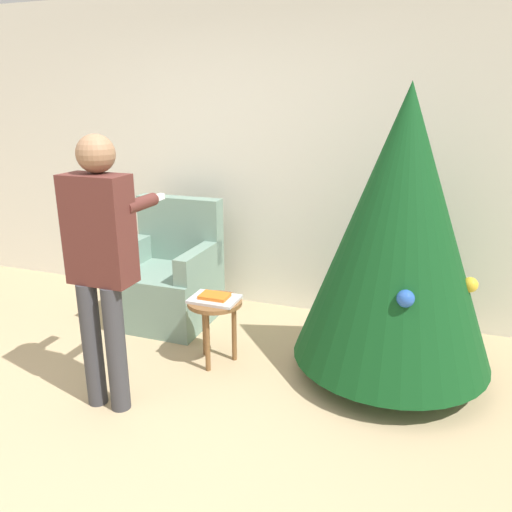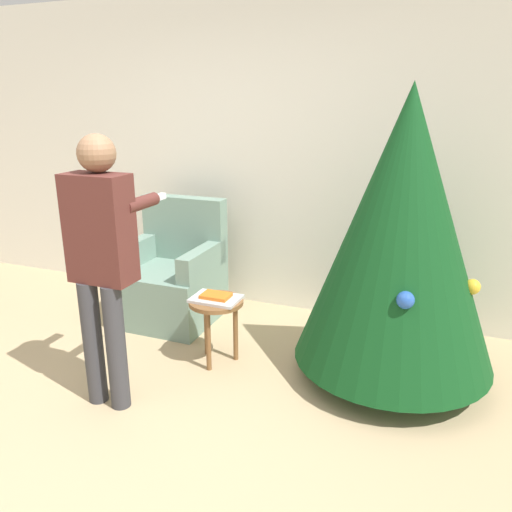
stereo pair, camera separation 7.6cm
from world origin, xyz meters
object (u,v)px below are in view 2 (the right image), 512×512
(christmas_tree, at_px, (401,230))
(side_stool, at_px, (216,311))
(person_standing, at_px, (102,252))
(armchair, at_px, (172,279))

(christmas_tree, height_order, side_stool, christmas_tree)
(person_standing, relative_size, side_stool, 3.44)
(armchair, xyz_separation_m, person_standing, (0.29, -1.23, 0.63))
(christmas_tree, bearing_deg, person_standing, -149.73)
(christmas_tree, bearing_deg, side_stool, -167.51)
(side_stool, bearing_deg, christmas_tree, 12.49)
(armchair, bearing_deg, side_stool, -39.01)
(side_stool, bearing_deg, person_standing, -121.19)
(armchair, distance_m, person_standing, 1.41)
(christmas_tree, height_order, armchair, christmas_tree)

